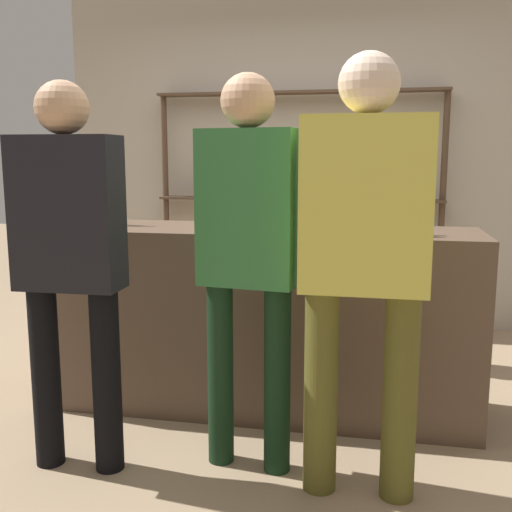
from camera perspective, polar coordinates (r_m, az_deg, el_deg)
ground_plane at (r=3.48m, az=0.00°, el=-13.98°), size 16.00×16.00×0.00m
bar_counter at (r=3.31m, az=0.00°, el=-6.00°), size 2.36×0.59×1.00m
back_wall at (r=5.06m, az=4.32°, el=9.61°), size 3.96×0.12×2.80m
back_shelf at (r=4.89m, az=4.14°, el=7.99°), size 2.31×0.18×1.89m
counter_bottle_0 at (r=3.27m, az=3.28°, el=4.96°), size 0.07×0.07×0.32m
counter_bottle_1 at (r=3.05m, az=11.92°, el=4.83°), size 0.09×0.09×0.38m
counter_bottle_2 at (r=3.47m, az=-13.87°, el=5.16°), size 0.07×0.07×0.35m
wine_glass at (r=2.98m, az=15.31°, el=4.16°), size 0.07×0.07×0.17m
customer_left at (r=2.67m, az=-17.35°, el=0.67°), size 0.45×0.22×1.69m
customer_right at (r=2.37m, az=10.27°, el=0.79°), size 0.50×0.23×1.77m
server_behind_counter at (r=4.10m, az=6.43°, el=3.10°), size 0.47×0.30×1.59m
customer_center at (r=2.55m, az=-0.76°, el=1.42°), size 0.44×0.23×1.72m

